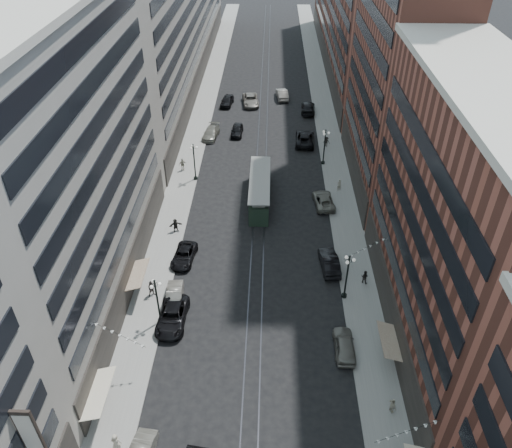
# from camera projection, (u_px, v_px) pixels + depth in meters

# --- Properties ---
(ground) EXTENTS (220.00, 220.00, 0.00)m
(ground) POSITION_uv_depth(u_px,v_px,m) (261.00, 163.00, 74.65)
(ground) COLOR black
(ground) RESTS_ON ground
(sidewalk_west) EXTENTS (4.00, 180.00, 0.15)m
(sidewalk_west) POSITION_uv_depth(u_px,v_px,m) (197.00, 132.00, 82.92)
(sidewalk_west) COLOR gray
(sidewalk_west) RESTS_ON ground
(sidewalk_east) EXTENTS (4.00, 180.00, 0.15)m
(sidewalk_east) POSITION_uv_depth(u_px,v_px,m) (329.00, 134.00, 82.39)
(sidewalk_east) COLOR gray
(sidewalk_east) RESTS_ON ground
(rail_west) EXTENTS (0.12, 180.00, 0.02)m
(rail_west) POSITION_uv_depth(u_px,v_px,m) (258.00, 134.00, 82.71)
(rail_west) COLOR #2D2D33
(rail_west) RESTS_ON ground
(rail_east) EXTENTS (0.12, 180.00, 0.02)m
(rail_east) POSITION_uv_depth(u_px,v_px,m) (267.00, 134.00, 82.68)
(rail_east) COLOR #2D2D33
(rail_east) RESTS_ON ground
(building_west_mid) EXTENTS (8.00, 36.00, 28.00)m
(building_west_mid) POSITION_uv_depth(u_px,v_px,m) (68.00, 172.00, 45.03)
(building_west_mid) COLOR gray
(building_west_mid) RESTS_ON ground
(building_west_far) EXTENTS (8.00, 90.00, 26.00)m
(building_west_far) POSITION_uv_depth(u_px,v_px,m) (178.00, 11.00, 96.34)
(building_west_far) COLOR gray
(building_west_far) RESTS_ON ground
(building_east_mid) EXTENTS (8.00, 30.00, 24.00)m
(building_east_mid) POSITION_uv_depth(u_px,v_px,m) (458.00, 230.00, 41.37)
(building_east_mid) COLOR brown
(building_east_mid) RESTS_ON ground
(building_east_tower) EXTENTS (8.00, 26.00, 42.00)m
(building_east_tower) POSITION_uv_depth(u_px,v_px,m) (406.00, 26.00, 58.58)
(building_east_tower) COLOR brown
(building_east_tower) RESTS_ON ground
(building_east_far) EXTENTS (8.00, 72.00, 24.00)m
(building_east_far) POSITION_uv_depth(u_px,v_px,m) (348.00, 7.00, 103.36)
(building_east_far) COLOR brown
(building_east_far) RESTS_ON ground
(lamppost_sw_far) EXTENTS (1.03, 1.14, 5.52)m
(lamppost_sw_far) POSITION_uv_depth(u_px,v_px,m) (157.00, 300.00, 47.27)
(lamppost_sw_far) COLOR black
(lamppost_sw_far) RESTS_ON sidewalk_west
(lamppost_sw_mid) EXTENTS (1.03, 1.14, 5.52)m
(lamppost_sw_mid) POSITION_uv_depth(u_px,v_px,m) (194.00, 161.00, 69.01)
(lamppost_sw_mid) COLOR black
(lamppost_sw_mid) RESTS_ON sidewalk_west
(lamppost_se_far) EXTENTS (1.03, 1.14, 5.52)m
(lamppost_se_far) POSITION_uv_depth(u_px,v_px,m) (347.00, 275.00, 50.05)
(lamppost_se_far) COLOR black
(lamppost_se_far) RESTS_ON sidewalk_east
(lamppost_se_mid) EXTENTS (1.03, 1.14, 5.52)m
(lamppost_se_mid) POSITION_uv_depth(u_px,v_px,m) (324.00, 146.00, 72.59)
(lamppost_se_mid) COLOR black
(lamppost_se_mid) RESTS_ON sidewalk_east
(streetcar) EXTENTS (2.67, 12.06, 3.34)m
(streetcar) POSITION_uv_depth(u_px,v_px,m) (260.00, 191.00, 65.69)
(streetcar) COLOR #203224
(streetcar) RESTS_ON ground
(car_2) EXTENTS (2.82, 5.86, 1.61)m
(car_2) POSITION_uv_depth(u_px,v_px,m) (172.00, 316.00, 48.66)
(car_2) COLOR black
(car_2) RESTS_ON ground
(car_4) EXTENTS (1.86, 4.61, 1.57)m
(car_4) POSITION_uv_depth(u_px,v_px,m) (344.00, 345.00, 45.84)
(car_4) COLOR #68665C
(car_4) RESTS_ON ground
(pedestrian_1) EXTENTS (0.85, 0.54, 1.63)m
(pedestrian_1) POSITION_uv_depth(u_px,v_px,m) (116.00, 442.00, 38.06)
(pedestrian_1) COLOR #ADA58F
(pedestrian_1) RESTS_ON sidewalk_west
(pedestrian_2) EXTENTS (1.04, 0.83, 1.88)m
(pedestrian_2) POSITION_uv_depth(u_px,v_px,m) (152.00, 289.00, 51.40)
(pedestrian_2) COLOR black
(pedestrian_2) RESTS_ON sidewalk_west
(pedestrian_4) EXTENTS (0.73, 1.00, 1.56)m
(pedestrian_4) POSITION_uv_depth(u_px,v_px,m) (392.00, 406.00, 40.59)
(pedestrian_4) COLOR #B4AC95
(pedestrian_4) RESTS_ON sidewalk_east
(car_7) EXTENTS (2.78, 5.14, 1.37)m
(car_7) POSITION_uv_depth(u_px,v_px,m) (184.00, 255.00, 56.31)
(car_7) COLOR black
(car_7) RESTS_ON ground
(car_8) EXTENTS (2.85, 5.58, 1.55)m
(car_8) POSITION_uv_depth(u_px,v_px,m) (211.00, 133.00, 81.19)
(car_8) COLOR slate
(car_8) RESTS_ON ground
(car_9) EXTENTS (2.61, 5.13, 1.67)m
(car_9) POSITION_uv_depth(u_px,v_px,m) (227.00, 101.00, 91.75)
(car_9) COLOR black
(car_9) RESTS_ON ground
(car_10) EXTENTS (2.26, 5.25, 1.68)m
(car_10) POSITION_uv_depth(u_px,v_px,m) (329.00, 262.00, 55.16)
(car_10) COLOR black
(car_10) RESTS_ON ground
(car_11) EXTENTS (2.94, 5.46, 1.46)m
(car_11) POSITION_uv_depth(u_px,v_px,m) (324.00, 200.00, 65.31)
(car_11) COLOR slate
(car_11) RESTS_ON ground
(car_12) EXTENTS (2.69, 5.94, 1.69)m
(car_12) POSITION_uv_depth(u_px,v_px,m) (308.00, 108.00, 89.22)
(car_12) COLOR black
(car_12) RESTS_ON ground
(car_13) EXTENTS (2.04, 4.64, 1.55)m
(car_13) POSITION_uv_depth(u_px,v_px,m) (237.00, 130.00, 81.97)
(car_13) COLOR black
(car_13) RESTS_ON ground
(car_14) EXTENTS (2.50, 5.51, 1.75)m
(car_14) POSITION_uv_depth(u_px,v_px,m) (282.00, 94.00, 94.28)
(car_14) COLOR gray
(car_14) RESTS_ON ground
(pedestrian_5) EXTENTS (1.65, 1.03, 1.72)m
(pedestrian_5) POSITION_uv_depth(u_px,v_px,m) (176.00, 225.00, 60.42)
(pedestrian_5) COLOR black
(pedestrian_5) RESTS_ON sidewalk_west
(pedestrian_6) EXTENTS (1.21, 0.90, 1.87)m
(pedestrian_6) POSITION_uv_depth(u_px,v_px,m) (183.00, 164.00, 72.22)
(pedestrian_6) COLOR #9E9983
(pedestrian_6) RESTS_ON sidewalk_west
(pedestrian_7) EXTENTS (0.89, 0.72, 1.61)m
(pedestrian_7) POSITION_uv_depth(u_px,v_px,m) (364.00, 277.00, 53.04)
(pedestrian_7) COLOR black
(pedestrian_7) RESTS_ON sidewalk_east
(pedestrian_8) EXTENTS (0.72, 0.59, 1.70)m
(pedestrian_8) POSITION_uv_depth(u_px,v_px,m) (339.00, 185.00, 67.88)
(pedestrian_8) COLOR #9E9783
(pedestrian_8) RESTS_ON sidewalk_east
(pedestrian_9) EXTENTS (1.14, 0.76, 1.63)m
(pedestrian_9) POSITION_uv_depth(u_px,v_px,m) (326.00, 142.00, 78.27)
(pedestrian_9) COLOR black
(pedestrian_9) RESTS_ON sidewalk_east
(car_extra_0) EXTENTS (3.25, 6.40, 1.73)m
(car_extra_0) POSITION_uv_depth(u_px,v_px,m) (305.00, 138.00, 79.42)
(car_extra_0) COLOR black
(car_extra_0) RESTS_ON ground
(car_extra_1) EXTENTS (1.96, 4.65, 1.49)m
(car_extra_1) POSITION_uv_depth(u_px,v_px,m) (174.00, 297.00, 50.91)
(car_extra_1) COLOR slate
(car_extra_1) RESTS_ON ground
(car_extra_2) EXTENTS (3.46, 6.33, 1.68)m
(car_extra_2) POSITION_uv_depth(u_px,v_px,m) (251.00, 100.00, 92.02)
(car_extra_2) COLOR slate
(car_extra_2) RESTS_ON ground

